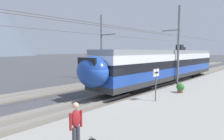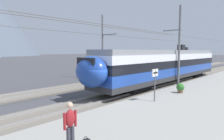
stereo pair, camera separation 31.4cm
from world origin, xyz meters
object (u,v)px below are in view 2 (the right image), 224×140
(train_far_track, at_px, (173,59))
(potted_plant_platform_edge, at_px, (180,88))
(catenary_mast_far_side, at_px, (104,46))
(platform_sign, at_px, (155,78))
(train_near_platform, at_px, (166,65))
(catenary_mast_mid, at_px, (178,45))
(passenger_walking, at_px, (70,124))

(train_far_track, xyz_separation_m, potted_plant_platform_edge, (-19.08, -9.65, -1.46))
(catenary_mast_far_side, xyz_separation_m, platform_sign, (-6.66, -11.65, -2.43))
(train_far_track, xyz_separation_m, platform_sign, (-22.86, -9.47, -0.28))
(train_near_platform, bearing_deg, catenary_mast_mid, -110.31)
(potted_plant_platform_edge, bearing_deg, catenary_mast_far_side, 76.28)
(train_near_platform, xyz_separation_m, catenary_mast_far_side, (-2.04, 7.99, 2.16))
(platform_sign, relative_size, potted_plant_platform_edge, 2.78)
(platform_sign, distance_m, passenger_walking, 7.80)
(train_near_platform, height_order, potted_plant_platform_edge, train_near_platform)
(potted_plant_platform_edge, bearing_deg, train_far_track, 26.81)
(catenary_mast_far_side, distance_m, passenger_walking, 19.52)
(catenary_mast_far_side, relative_size, potted_plant_platform_edge, 61.82)
(catenary_mast_mid, xyz_separation_m, catenary_mast_far_side, (-1.45, 9.58, 0.03))
(passenger_walking, height_order, potted_plant_platform_edge, passenger_walking)
(platform_sign, bearing_deg, train_near_platform, 22.80)
(catenary_mast_far_side, distance_m, platform_sign, 13.63)
(catenary_mast_mid, bearing_deg, train_far_track, 26.68)
(catenary_mast_mid, height_order, potted_plant_platform_edge, catenary_mast_mid)
(train_near_platform, relative_size, platform_sign, 10.81)
(catenary_mast_far_side, bearing_deg, passenger_walking, -138.05)
(catenary_mast_mid, bearing_deg, train_near_platform, 69.69)
(train_near_platform, relative_size, passenger_walking, 14.10)
(train_near_platform, distance_m, passenger_walking, 17.12)
(passenger_walking, bearing_deg, train_near_platform, 16.65)
(train_far_track, bearing_deg, platform_sign, -157.49)
(train_far_track, relative_size, passenger_walking, 20.94)
(train_far_track, height_order, passenger_walking, train_far_track)
(train_far_track, relative_size, potted_plant_platform_edge, 44.60)
(train_near_platform, relative_size, catenary_mast_far_side, 0.49)
(passenger_walking, bearing_deg, catenary_mast_mid, 11.82)
(catenary_mast_mid, relative_size, potted_plant_platform_edge, 61.82)
(catenary_mast_mid, distance_m, potted_plant_platform_edge, 6.04)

